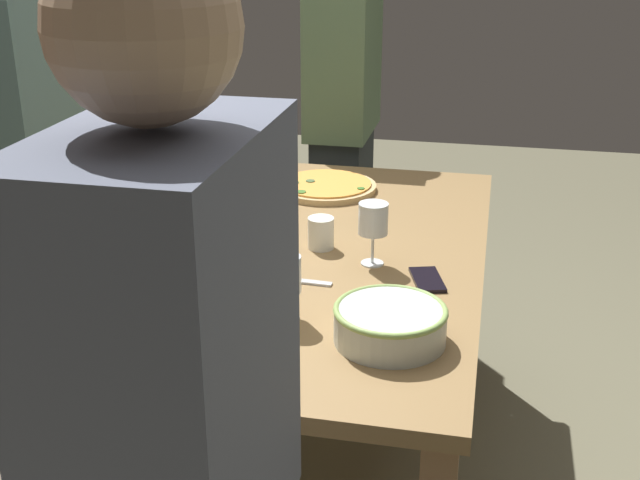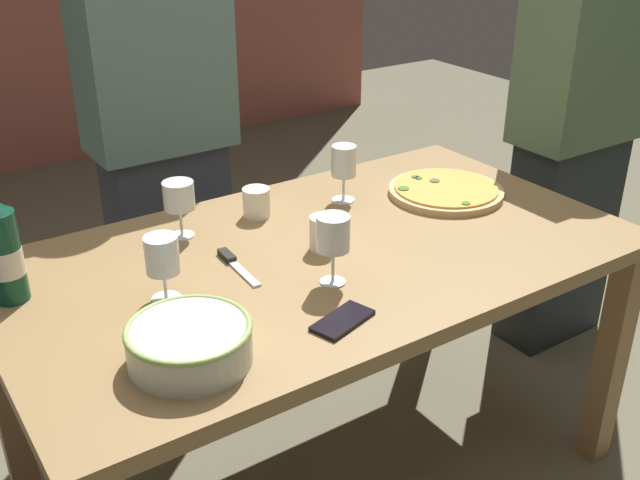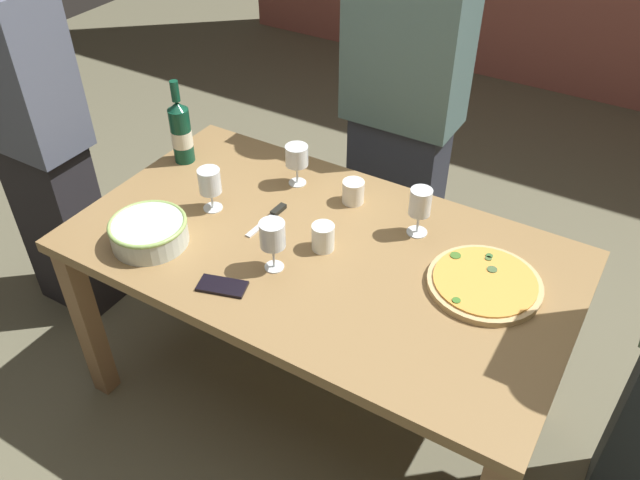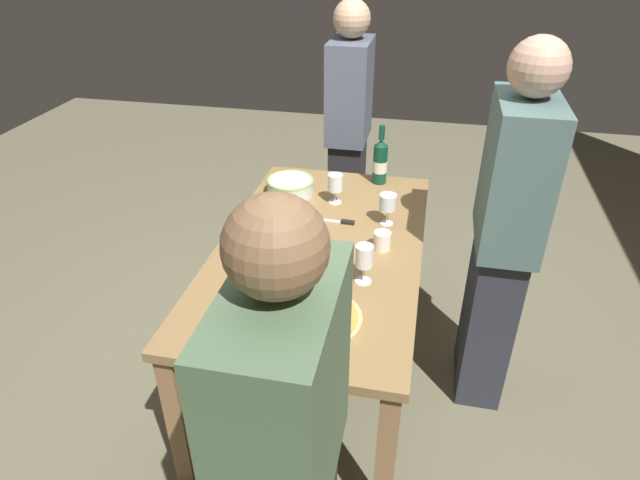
{
  "view_description": "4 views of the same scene",
  "coord_description": "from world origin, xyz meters",
  "px_view_note": "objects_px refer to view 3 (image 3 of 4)",
  "views": [
    {
      "loc": [
        -2.05,
        -0.45,
        1.62
      ],
      "look_at": [
        0.0,
        0.0,
        0.78
      ],
      "focal_mm": 46.17,
      "sensor_mm": 36.0,
      "label": 1
    },
    {
      "loc": [
        -0.94,
        -1.4,
        1.61
      ],
      "look_at": [
        0.0,
        0.0,
        0.78
      ],
      "focal_mm": 41.82,
      "sensor_mm": 36.0,
      "label": 2
    },
    {
      "loc": [
        0.81,
        -1.36,
        2.06
      ],
      "look_at": [
        0.0,
        0.0,
        0.78
      ],
      "focal_mm": 36.27,
      "sensor_mm": 36.0,
      "label": 3
    },
    {
      "loc": [
        2.01,
        0.42,
        2.03
      ],
      "look_at": [
        0.0,
        0.0,
        0.78
      ],
      "focal_mm": 30.44,
      "sensor_mm": 36.0,
      "label": 4
    }
  ],
  "objects_px": {
    "serving_bowl": "(149,231)",
    "wine_bottle": "(181,131)",
    "wine_glass_far_right": "(297,157)",
    "person_guest_right": "(402,115)",
    "wine_glass_by_bottle": "(272,236)",
    "pizza_knife": "(271,216)",
    "cup_amber": "(353,192)",
    "wine_glass_far_left": "(420,204)",
    "person_guest_left": "(35,138)",
    "dining_table": "(320,269)",
    "wine_glass_near_pizza": "(210,182)",
    "pizza": "(484,283)",
    "cup_ceramic": "(323,237)",
    "cell_phone": "(222,286)"
  },
  "relations": [
    {
      "from": "pizza",
      "to": "cell_phone",
      "type": "xyz_separation_m",
      "value": [
        -0.66,
        -0.4,
        -0.01
      ]
    },
    {
      "from": "cell_phone",
      "to": "serving_bowl",
      "type": "bearing_deg",
      "value": -115.89
    },
    {
      "from": "pizza",
      "to": "cell_phone",
      "type": "height_order",
      "value": "pizza"
    },
    {
      "from": "pizza",
      "to": "wine_glass_near_pizza",
      "type": "relative_size",
      "value": 2.19
    },
    {
      "from": "wine_glass_by_bottle",
      "to": "person_guest_left",
      "type": "xyz_separation_m",
      "value": [
        -1.15,
        0.09,
        -0.05
      ]
    },
    {
      "from": "dining_table",
      "to": "cup_amber",
      "type": "bearing_deg",
      "value": 96.21
    },
    {
      "from": "dining_table",
      "to": "wine_glass_far_right",
      "type": "height_order",
      "value": "wine_glass_far_right"
    },
    {
      "from": "wine_glass_far_right",
      "to": "person_guest_left",
      "type": "xyz_separation_m",
      "value": [
        -0.96,
        -0.34,
        -0.04
      ]
    },
    {
      "from": "wine_bottle",
      "to": "pizza_knife",
      "type": "xyz_separation_m",
      "value": [
        0.49,
        -0.13,
        -0.12
      ]
    },
    {
      "from": "serving_bowl",
      "to": "wine_glass_far_right",
      "type": "relative_size",
      "value": 1.63
    },
    {
      "from": "cup_amber",
      "to": "person_guest_left",
      "type": "height_order",
      "value": "person_guest_left"
    },
    {
      "from": "wine_glass_by_bottle",
      "to": "wine_glass_far_left",
      "type": "xyz_separation_m",
      "value": [
        0.3,
        0.38,
        -0.01
      ]
    },
    {
      "from": "wine_glass_by_bottle",
      "to": "wine_glass_far_right",
      "type": "xyz_separation_m",
      "value": [
        -0.19,
        0.43,
        -0.01
      ]
    },
    {
      "from": "pizza_knife",
      "to": "person_guest_left",
      "type": "relative_size",
      "value": 0.12
    },
    {
      "from": "person_guest_left",
      "to": "person_guest_right",
      "type": "bearing_deg",
      "value": 33.74
    },
    {
      "from": "wine_glass_by_bottle",
      "to": "cup_amber",
      "type": "relative_size",
      "value": 2.07
    },
    {
      "from": "dining_table",
      "to": "wine_glass_near_pizza",
      "type": "relative_size",
      "value": 10.32
    },
    {
      "from": "serving_bowl",
      "to": "wine_glass_far_left",
      "type": "xyz_separation_m",
      "value": [
        0.71,
        0.49,
        0.07
      ]
    },
    {
      "from": "wine_glass_far_left",
      "to": "cup_ceramic",
      "type": "xyz_separation_m",
      "value": [
        -0.22,
        -0.23,
        -0.07
      ]
    },
    {
      "from": "wine_glass_near_pizza",
      "to": "cup_amber",
      "type": "distance_m",
      "value": 0.49
    },
    {
      "from": "pizza_knife",
      "to": "wine_glass_far_left",
      "type": "bearing_deg",
      "value": 21.24
    },
    {
      "from": "serving_bowl",
      "to": "wine_glass_by_bottle",
      "type": "height_order",
      "value": "wine_glass_by_bottle"
    },
    {
      "from": "wine_glass_near_pizza",
      "to": "pizza_knife",
      "type": "height_order",
      "value": "wine_glass_near_pizza"
    },
    {
      "from": "serving_bowl",
      "to": "wine_bottle",
      "type": "height_order",
      "value": "wine_bottle"
    },
    {
      "from": "dining_table",
      "to": "serving_bowl",
      "type": "distance_m",
      "value": 0.56
    },
    {
      "from": "wine_glass_far_right",
      "to": "person_guest_left",
      "type": "height_order",
      "value": "person_guest_left"
    },
    {
      "from": "wine_glass_by_bottle",
      "to": "wine_glass_far_left",
      "type": "height_order",
      "value": "wine_glass_by_bottle"
    },
    {
      "from": "wine_glass_far_right",
      "to": "person_guest_right",
      "type": "distance_m",
      "value": 0.54
    },
    {
      "from": "dining_table",
      "to": "wine_glass_far_left",
      "type": "xyz_separation_m",
      "value": [
        0.23,
        0.23,
        0.21
      ]
    },
    {
      "from": "pizza",
      "to": "person_guest_left",
      "type": "bearing_deg",
      "value": -174.59
    },
    {
      "from": "wine_glass_by_bottle",
      "to": "pizza_knife",
      "type": "bearing_deg",
      "value": 126.19
    },
    {
      "from": "wine_glass_far_left",
      "to": "person_guest_right",
      "type": "bearing_deg",
      "value": 120.17
    },
    {
      "from": "dining_table",
      "to": "wine_bottle",
      "type": "height_order",
      "value": "wine_bottle"
    },
    {
      "from": "person_guest_right",
      "to": "dining_table",
      "type": "bearing_deg",
      "value": 0.0
    },
    {
      "from": "pizza",
      "to": "serving_bowl",
      "type": "bearing_deg",
      "value": -160.49
    },
    {
      "from": "cup_ceramic",
      "to": "pizza",
      "type": "bearing_deg",
      "value": 10.57
    },
    {
      "from": "wine_bottle",
      "to": "wine_glass_far_right",
      "type": "bearing_deg",
      "value": 10.92
    },
    {
      "from": "serving_bowl",
      "to": "wine_glass_near_pizza",
      "type": "xyz_separation_m",
      "value": [
        0.06,
        0.25,
        0.06
      ]
    },
    {
      "from": "wine_bottle",
      "to": "person_guest_right",
      "type": "xyz_separation_m",
      "value": [
        0.62,
        0.6,
        -0.04
      ]
    },
    {
      "from": "pizza",
      "to": "dining_table",
      "type": "bearing_deg",
      "value": -169.81
    },
    {
      "from": "cell_phone",
      "to": "person_guest_right",
      "type": "distance_m",
      "value": 1.1
    },
    {
      "from": "wine_glass_far_left",
      "to": "person_guest_left",
      "type": "height_order",
      "value": "person_guest_left"
    },
    {
      "from": "pizza",
      "to": "pizza_knife",
      "type": "relative_size",
      "value": 1.69
    },
    {
      "from": "wine_glass_far_right",
      "to": "pizza_knife",
      "type": "xyz_separation_m",
      "value": [
        0.04,
        -0.22,
        -0.11
      ]
    },
    {
      "from": "cup_amber",
      "to": "wine_glass_far_left",
      "type": "bearing_deg",
      "value": -9.84
    },
    {
      "from": "dining_table",
      "to": "person_guest_right",
      "type": "xyz_separation_m",
      "value": [
        -0.09,
        0.78,
        0.18
      ]
    },
    {
      "from": "cup_amber",
      "to": "wine_glass_far_right",
      "type": "bearing_deg",
      "value": -179.4
    },
    {
      "from": "wine_glass_far_right",
      "to": "wine_bottle",
      "type": "bearing_deg",
      "value": -169.08
    },
    {
      "from": "wine_bottle",
      "to": "pizza_knife",
      "type": "bearing_deg",
      "value": -15.25
    },
    {
      "from": "wine_glass_far_right",
      "to": "person_guest_left",
      "type": "distance_m",
      "value": 1.02
    }
  ]
}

